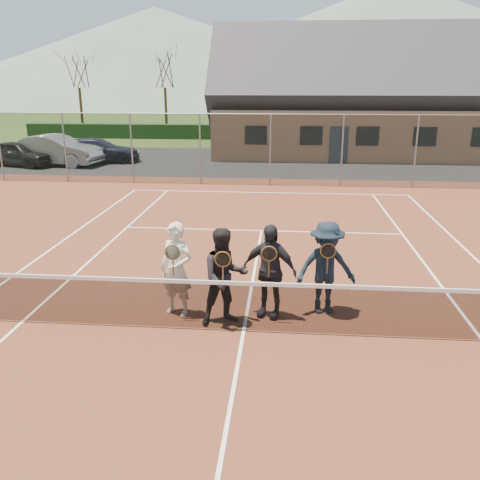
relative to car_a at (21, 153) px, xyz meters
The scene contains 21 objects.
ground 13.53m from the car_a, 10.06° to the left, with size 220.00×220.00×0.00m, color #2E4418.
court_surface 22.10m from the car_a, 52.98° to the right, with size 30.00×30.00×0.02m, color #562819.
tarmac_carpark 9.62m from the car_a, 14.23° to the left, with size 40.00×12.00×0.01m, color black.
hedge_row 19.57m from the car_a, 47.19° to the left, with size 40.00×1.20×1.10m, color black.
hill_west 78.68m from the car_a, 98.60° to the left, with size 110.00×110.00×18.00m, color #54655A.
hill_centre 84.85m from the car_a, 66.71° to the left, with size 120.00×120.00×22.00m, color #53645A.
car_a is the anchor object (origin of this frame).
car_b 1.84m from the car_a, 11.46° to the left, with size 1.70×4.88×1.61m, color gray.
car_c 3.93m from the car_a, 24.32° to the left, with size 1.86×4.58×1.33m, color black.
court_markings 22.10m from the car_a, 52.98° to the right, with size 11.03×23.83×0.01m.
tennis_net 22.09m from the car_a, 52.98° to the right, with size 11.68×0.08×1.10m.
perimeter_fence 13.96m from the car_a, 17.29° to the right, with size 30.07×0.07×3.02m.
clubhouse 18.73m from the car_a, 20.17° to the left, with size 15.60×8.20×7.70m.
tree_a 16.41m from the car_a, 99.96° to the left, with size 3.20×3.20×7.77m.
tree_b 16.75m from the car_a, 74.35° to the left, with size 3.20×3.20×7.77m.
tree_c 22.28m from the car_a, 45.11° to the left, with size 3.20×3.20×7.77m.
tree_d 30.04m from the car_a, 31.26° to the left, with size 3.20×3.20×7.77m.
player_a 20.84m from the car_a, 54.87° to the right, with size 0.77×0.63×1.80m.
player_b 21.62m from the car_a, 53.27° to the right, with size 1.07×0.96×1.80m.
player_c 21.81m from the car_a, 51.03° to the right, with size 1.14×0.74×1.80m.
player_d 22.30m from the car_a, 48.50° to the right, with size 1.29×0.92×1.80m.
Camera 1 is at (0.67, -8.14, 4.27)m, focal length 38.00 mm.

